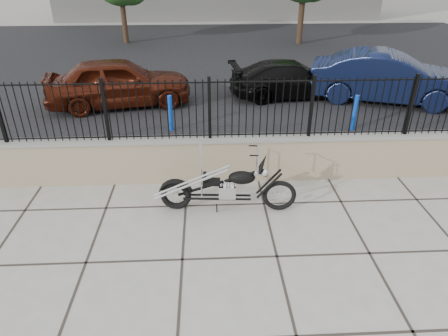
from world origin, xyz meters
TOP-DOWN VIEW (x-y plane):
  - ground_plane at (0.00, 0.00)m, footprint 90.00×90.00m
  - parking_lot at (0.00, 12.50)m, footprint 30.00×30.00m
  - retaining_wall at (0.00, 2.50)m, footprint 14.00×0.36m
  - iron_fence at (0.00, 2.50)m, footprint 14.00×0.08m
  - chopper_motorcycle at (-0.76, 1.36)m, footprint 2.41×0.59m
  - car_red at (-3.70, 7.24)m, footprint 4.58×2.54m
  - car_black at (1.73, 7.84)m, footprint 4.14×2.02m
  - car_blue at (4.64, 7.19)m, footprint 4.99×3.06m
  - bollard_a at (-2.01, 5.18)m, footprint 0.14×0.14m
  - bollard_b at (2.88, 4.97)m, footprint 0.15×0.15m

SIDE VIEW (x-z plane):
  - ground_plane at x=0.00m, z-range 0.00..0.00m
  - parking_lot at x=0.00m, z-range 0.00..0.00m
  - retaining_wall at x=0.00m, z-range 0.00..0.96m
  - bollard_a at x=-2.01m, z-range 0.00..0.96m
  - bollard_b at x=2.88m, z-range 0.00..0.96m
  - car_black at x=1.73m, z-range 0.00..1.16m
  - chopper_motorcycle at x=-0.76m, z-range 0.00..1.43m
  - car_red at x=-3.70m, z-range 0.00..1.47m
  - car_blue at x=4.64m, z-range 0.00..1.55m
  - iron_fence at x=0.00m, z-range 0.96..2.16m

